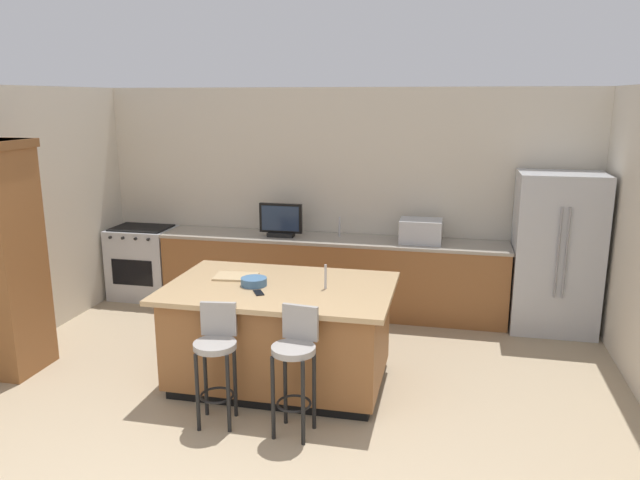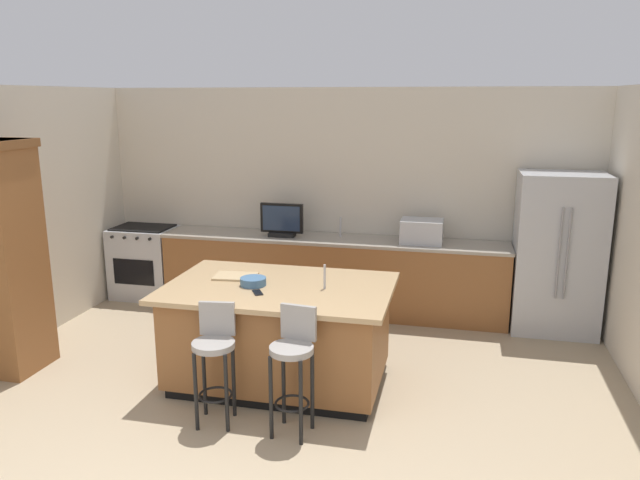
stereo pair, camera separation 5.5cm
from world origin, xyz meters
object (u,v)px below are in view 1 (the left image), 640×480
(microwave, at_px, (421,231))
(cutting_board, at_px, (236,277))
(refrigerator, at_px, (556,253))
(range_oven, at_px, (144,262))
(fruit_bowl, at_px, (254,282))
(kitchen_island, at_px, (280,333))
(bar_stool_left, at_px, (216,354))
(cabinet_tower, at_px, (4,255))
(cell_phone, at_px, (259,293))
(tv_monitor, at_px, (281,221))
(bar_stool_right, at_px, (295,359))

(microwave, height_order, cutting_board, microwave)
(refrigerator, relative_size, microwave, 3.71)
(range_oven, xyz_separation_m, fruit_bowl, (2.21, -2.03, 0.50))
(kitchen_island, distance_m, bar_stool_left, 0.85)
(cabinet_tower, distance_m, cell_phone, 2.47)
(kitchen_island, relative_size, refrigerator, 1.13)
(kitchen_island, xyz_separation_m, microwave, (1.13, 1.98, 0.58))
(kitchen_island, bearing_deg, fruit_bowl, -168.16)
(tv_monitor, relative_size, cell_phone, 3.51)
(range_oven, bearing_deg, kitchen_island, -39.09)
(kitchen_island, distance_m, refrigerator, 3.29)
(tv_monitor, distance_m, cell_phone, 2.23)
(kitchen_island, xyz_separation_m, fruit_bowl, (-0.23, -0.05, 0.49))
(fruit_bowl, xyz_separation_m, cell_phone, (0.11, -0.20, -0.03))
(refrigerator, bearing_deg, bar_stool_left, -136.99)
(bar_stool_left, bearing_deg, cutting_board, 92.17)
(fruit_bowl, bearing_deg, cutting_board, 140.82)
(tv_monitor, bearing_deg, refrigerator, 0.15)
(range_oven, height_order, bar_stool_right, bar_stool_right)
(microwave, height_order, fruit_bowl, microwave)
(bar_stool_left, bearing_deg, refrigerator, 34.90)
(range_oven, distance_m, tv_monitor, 2.00)
(microwave, bearing_deg, kitchen_island, -119.70)
(kitchen_island, distance_m, bar_stool_right, 0.89)
(range_oven, bearing_deg, tv_monitor, -1.54)
(range_oven, xyz_separation_m, microwave, (3.57, 0.00, 0.59))
(microwave, distance_m, bar_stool_right, 2.93)
(range_oven, xyz_separation_m, tv_monitor, (1.89, -0.05, 0.64))
(bar_stool_right, bearing_deg, range_oven, 141.79)
(cabinet_tower, relative_size, microwave, 4.59)
(cabinet_tower, height_order, cell_phone, cabinet_tower)
(refrigerator, distance_m, cabinet_tower, 5.67)
(refrigerator, relative_size, fruit_bowl, 7.66)
(cell_phone, bearing_deg, range_oven, 105.31)
(kitchen_island, height_order, tv_monitor, tv_monitor)
(kitchen_island, relative_size, bar_stool_left, 2.07)
(fruit_bowl, height_order, cutting_board, fruit_bowl)
(kitchen_island, distance_m, cabinet_tower, 2.68)
(bar_stool_right, height_order, cell_phone, bar_stool_right)
(range_oven, distance_m, cabinet_tower, 2.38)
(kitchen_island, bearing_deg, cabinet_tower, -173.43)
(range_oven, height_order, cabinet_tower, cabinet_tower)
(range_oven, xyz_separation_m, bar_stool_left, (2.14, -2.77, 0.12))
(bar_stool_right, xyz_separation_m, cutting_board, (-0.82, 0.96, 0.33))
(refrigerator, bearing_deg, fruit_bowl, -145.14)
(bar_stool_right, bearing_deg, fruit_bowl, 134.05)
(range_oven, bearing_deg, microwave, 0.02)
(range_oven, xyz_separation_m, cabinet_tower, (-0.14, -2.28, 0.68))
(cutting_board, bearing_deg, range_oven, 137.10)
(microwave, xyz_separation_m, cell_phone, (-1.25, -2.23, -0.12))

